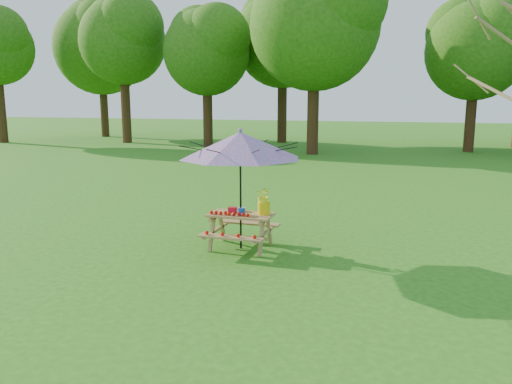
% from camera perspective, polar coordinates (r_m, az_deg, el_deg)
% --- Properties ---
extents(ground, '(120.00, 120.00, 0.00)m').
position_cam_1_polar(ground, '(6.02, 3.60, -16.88)').
color(ground, '#2A6A14').
rests_on(ground, ground).
extents(picnic_table, '(1.20, 1.32, 0.67)m').
position_cam_1_polar(picnic_table, '(9.40, -1.75, -4.54)').
color(picnic_table, '#A07448').
rests_on(picnic_table, ground).
extents(patio_umbrella, '(2.63, 2.63, 2.26)m').
position_cam_1_polar(patio_umbrella, '(9.11, -1.81, 5.36)').
color(patio_umbrella, black).
rests_on(patio_umbrella, ground).
extents(produce_bins, '(0.38, 0.45, 0.13)m').
position_cam_1_polar(produce_bins, '(9.34, -2.02, -2.13)').
color(produce_bins, red).
rests_on(produce_bins, picnic_table).
extents(tomatoes_row, '(0.77, 0.13, 0.07)m').
position_cam_1_polar(tomatoes_row, '(9.19, -3.02, -2.46)').
color(tomatoes_row, red).
rests_on(tomatoes_row, picnic_table).
extents(flower_bucket, '(0.39, 0.36, 0.52)m').
position_cam_1_polar(flower_bucket, '(9.23, 0.91, -0.86)').
color(flower_bucket, yellow).
rests_on(flower_bucket, picnic_table).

